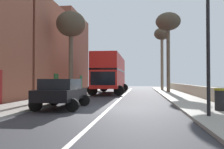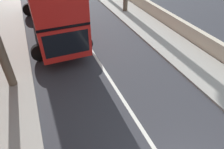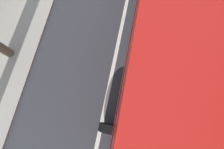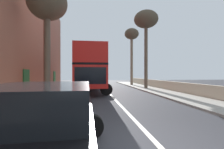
# 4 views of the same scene
# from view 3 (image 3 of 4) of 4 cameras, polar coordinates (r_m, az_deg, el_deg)

# --- Properties ---
(double_decker_bus) EXTENTS (3.61, 10.82, 4.06)m
(double_decker_bus) POSITION_cam_3_polar(r_m,az_deg,el_deg) (5.45, 21.99, 17.72)
(double_decker_bus) COLOR red
(double_decker_bus) RESTS_ON ground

